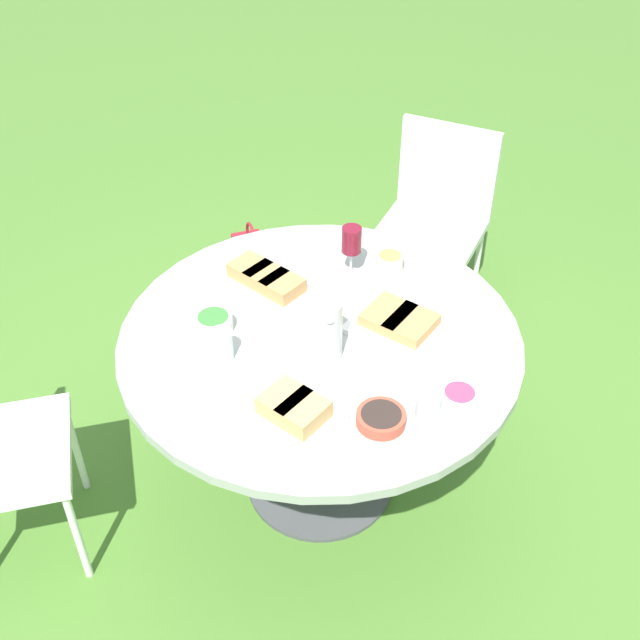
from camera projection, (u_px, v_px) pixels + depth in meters
ground_plane at (320, 482)px, 3.05m from camera, size 40.00×40.00×0.00m
dining_table at (320, 360)px, 2.65m from camera, size 1.30×1.30×0.74m
chair_near_left at (436, 210)px, 3.56m from camera, size 0.61×0.61×0.89m
water_pitcher at (323, 329)px, 2.43m from camera, size 0.12×0.12×0.21m
wine_glass at (352, 241)px, 2.75m from camera, size 0.07×0.07×0.19m
platter_bread_main at (405, 326)px, 2.57m from camera, size 0.45×0.43×0.06m
platter_charcuterie at (290, 409)px, 2.28m from camera, size 0.37×0.34×0.08m
platter_sandwich_side at (266, 281)px, 2.75m from camera, size 0.38×0.33×0.07m
bowl_fries at (390, 261)px, 2.83m from camera, size 0.10×0.10×0.06m
bowl_salad at (214, 322)px, 2.57m from camera, size 0.12×0.12×0.06m
bowl_olives at (381, 418)px, 2.27m from camera, size 0.14×0.14×0.04m
bowl_dip_red at (459, 398)px, 2.31m from camera, size 0.11×0.11×0.06m
cup_water_near at (222, 345)px, 2.46m from camera, size 0.07×0.07×0.11m
cup_water_far at (428, 408)px, 2.26m from camera, size 0.07×0.07×0.10m
handbag at (253, 266)px, 3.91m from camera, size 0.30×0.14×0.37m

